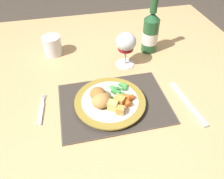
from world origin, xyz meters
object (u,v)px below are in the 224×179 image
Objects in this scene: wine_glass at (126,43)px; table_knife at (191,107)px; dining_table at (110,86)px; dinner_plate at (110,102)px; drinking_cup at (52,45)px; fork at (41,111)px; bottle at (151,32)px.

table_knife is at bearing -61.57° from wine_glass.
wine_glass is at bearing 22.65° from dining_table.
dining_table is 0.20m from wine_glass.
dining_table is 8.77× the size of wine_glass.
dinner_plate reaches higher than dining_table.
wine_glass is 0.33m from drinking_cup.
wine_glass reaches higher than drinking_cup.
drinking_cup is (-0.22, 0.17, 0.12)m from dining_table.
dining_table is 0.35m from table_knife.
drinking_cup is at bearing 116.13° from dinner_plate.
fork is 0.34m from drinking_cup.
fork is 0.40m from wine_glass.
dining_table is 0.33m from fork.
dining_table is at bearing 77.60° from dinner_plate.
dinner_plate is 0.23m from fork.
drinking_cup reaches higher than dinner_plate.
wine_glass is at bearing 118.43° from table_knife.
dinner_plate is 0.40m from drinking_cup.
dining_table is 9.37× the size of fork.
bottle reaches higher than drinking_cup.
drinking_cup is at bearing 135.78° from table_knife.
table_knife is 0.61m from drinking_cup.
bottle is (0.24, 0.29, 0.07)m from dinner_plate.
fork is (-0.23, 0.02, -0.01)m from dinner_plate.
table_knife is at bearing -44.22° from drinking_cup.
wine_glass is (0.07, 0.03, 0.18)m from dining_table.
wine_glass is (0.34, 0.19, 0.10)m from fork.
dinner_plate is 1.75× the size of fork.
dinner_plate is at bearing -129.18° from bottle.
table_knife is 1.50× the size of wine_glass.
fork is 0.94× the size of wine_glass.
bottle is at bearing 28.61° from dining_table.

